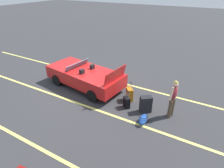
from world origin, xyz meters
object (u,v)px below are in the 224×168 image
at_px(convertible_car, 82,75).
at_px(suitcase_small_carryon, 127,102).
at_px(suitcase_medium_bright, 129,94).
at_px(duffel_bag, 143,119).
at_px(suitcase_large_black, 146,104).
at_px(traveler_person, 173,97).

relative_size(convertible_car, suitcase_small_carryon, 5.48).
bearing_deg(suitcase_medium_bright, suitcase_small_carryon, 61.55).
height_order(suitcase_small_carryon, duffel_bag, suitcase_small_carryon).
bearing_deg(suitcase_large_black, suitcase_medium_bright, 27.18).
relative_size(convertible_car, traveler_person, 2.63).
bearing_deg(duffel_bag, suitcase_medium_bright, -46.49).
distance_m(suitcase_medium_bright, traveler_person, 2.07).
bearing_deg(traveler_person, suitcase_large_black, 27.33).
height_order(suitcase_medium_bright, traveler_person, traveler_person).
bearing_deg(traveler_person, suitcase_medium_bright, 8.51).
height_order(convertible_car, suitcase_small_carryon, convertible_car).
distance_m(suitcase_large_black, traveler_person, 1.17).
distance_m(convertible_car, suitcase_large_black, 3.78).
height_order(convertible_car, suitcase_medium_bright, convertible_car).
xyz_separation_m(duffel_bag, traveler_person, (-0.83, -0.92, 0.77)).
distance_m(duffel_bag, traveler_person, 1.46).
xyz_separation_m(suitcase_small_carryon, duffel_bag, (-1.00, 0.62, -0.09)).
distance_m(suitcase_large_black, suitcase_medium_bright, 1.06).
relative_size(suitcase_large_black, suitcase_small_carryon, 0.93).
relative_size(suitcase_medium_bright, duffel_bag, 1.41).
relative_size(suitcase_medium_bright, suitcase_small_carryon, 1.18).
xyz_separation_m(suitcase_large_black, suitcase_small_carryon, (0.83, 0.10, -0.12)).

